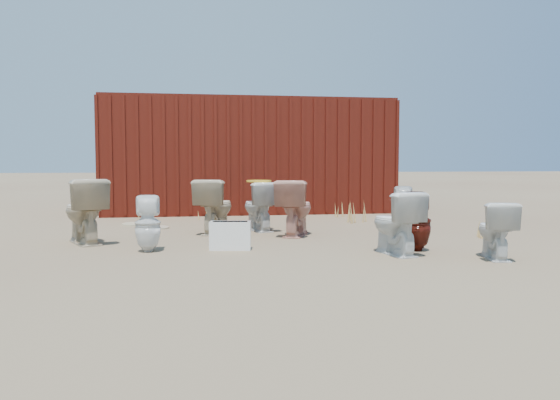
{
  "coord_description": "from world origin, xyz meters",
  "views": [
    {
      "loc": [
        -1.17,
        -6.85,
        1.08
      ],
      "look_at": [
        0.0,
        0.6,
        0.55
      ],
      "focal_mm": 35.0,
      "sensor_mm": 36.0,
      "label": 1
    }
  ],
  "objects": [
    {
      "name": "ground",
      "position": [
        0.0,
        0.0,
        0.0
      ],
      "size": [
        100.0,
        100.0,
        0.0
      ],
      "primitive_type": "plane",
      "color": "brown",
      "rests_on": "ground"
    },
    {
      "name": "loose_lid_far",
      "position": [
        -1.77,
        2.18,
        0.01
      ],
      "size": [
        0.53,
        0.58,
        0.02
      ],
      "primitive_type": "ellipsoid",
      "rotation": [
        0.0,
        0.0,
        0.45
      ],
      "color": "tan",
      "rests_on": "ground"
    },
    {
      "name": "toilet_back_yellowlid",
      "position": [
        -0.18,
        1.6,
        0.38
      ],
      "size": [
        0.59,
        0.83,
        0.77
      ],
      "primitive_type": "imported",
      "rotation": [
        0.0,
        0.0,
        3.38
      ],
      "color": "silver",
      "rests_on": "ground"
    },
    {
      "name": "weed_clump_a",
      "position": [
        -2.04,
        3.16,
        0.14
      ],
      "size": [
        0.36,
        0.36,
        0.28
      ],
      "primitive_type": "cone",
      "color": "tan",
      "rests_on": "ground"
    },
    {
      "name": "toilet_front_c",
      "position": [
        1.13,
        -0.83,
        0.37
      ],
      "size": [
        0.55,
        0.79,
        0.74
      ],
      "primitive_type": "imported",
      "rotation": [
        0.0,
        0.0,
        3.34
      ],
      "color": "white",
      "rests_on": "ground"
    },
    {
      "name": "yellow_lid",
      "position": [
        -0.18,
        1.6,
        0.78
      ],
      "size": [
        0.39,
        0.49,
        0.02
      ],
      "primitive_type": "ellipsoid",
      "color": "gold",
      "rests_on": "toilet_back_yellowlid"
    },
    {
      "name": "loose_lid_near",
      "position": [
        -2.22,
        2.75,
        0.01
      ],
      "size": [
        0.43,
        0.53,
        0.02
      ],
      "primitive_type": "ellipsoid",
      "rotation": [
        0.0,
        0.0,
        -0.1
      ],
      "color": "#C8BC91",
      "rests_on": "ground"
    },
    {
      "name": "weed_clump_e",
      "position": [
        1.67,
        3.5,
        0.14
      ],
      "size": [
        0.34,
        0.34,
        0.28
      ],
      "primitive_type": "cone",
      "color": "tan",
      "rests_on": "ground"
    },
    {
      "name": "toilet_back_beige_left",
      "position": [
        -2.61,
        0.62,
        0.43
      ],
      "size": [
        0.79,
        0.97,
        0.86
      ],
      "primitive_type": "imported",
      "rotation": [
        0.0,
        0.0,
        3.57
      ],
      "color": "#C4B18F",
      "rests_on": "ground"
    },
    {
      "name": "loose_tank",
      "position": [
        -0.74,
        -0.19,
        0.17
      ],
      "size": [
        0.52,
        0.27,
        0.35
      ],
      "primitive_type": "cube",
      "rotation": [
        0.0,
        0.0,
        -0.15
      ],
      "color": "white",
      "rests_on": "ground"
    },
    {
      "name": "weed_clump_b",
      "position": [
        0.52,
        2.23,
        0.14
      ],
      "size": [
        0.32,
        0.32,
        0.28
      ],
      "primitive_type": "cone",
      "color": "tan",
      "rests_on": "ground"
    },
    {
      "name": "shipping_container",
      "position": [
        0.0,
        5.2,
        1.2
      ],
      "size": [
        6.0,
        2.4,
        2.4
      ],
      "primitive_type": "cube",
      "color": "#4A180C",
      "rests_on": "ground"
    },
    {
      "name": "toilet_front_maroon",
      "position": [
        1.49,
        -0.62,
        0.36
      ],
      "size": [
        0.37,
        0.38,
        0.71
      ],
      "primitive_type": "imported",
      "rotation": [
        0.0,
        0.0,
        2.98
      ],
      "color": "#54170E",
      "rests_on": "ground"
    },
    {
      "name": "toilet_back_beige_right",
      "position": [
        -0.87,
        1.37,
        0.41
      ],
      "size": [
        0.71,
        0.91,
        0.82
      ],
      "primitive_type": "imported",
      "rotation": [
        0.0,
        0.0,
        2.78
      ],
      "color": "beige",
      "rests_on": "ground"
    },
    {
      "name": "toilet_back_e",
      "position": [
        2.06,
        1.26,
        0.35
      ],
      "size": [
        0.41,
        0.41,
        0.7
      ],
      "primitive_type": "imported",
      "rotation": [
        0.0,
        0.0,
        2.78
      ],
      "color": "silver",
      "rests_on": "ground"
    },
    {
      "name": "toilet_front_e",
      "position": [
        2.13,
        -1.27,
        0.32
      ],
      "size": [
        0.49,
        0.69,
        0.64
      ],
      "primitive_type": "imported",
      "rotation": [
        0.0,
        0.0,
        2.91
      ],
      "color": "white",
      "rests_on": "ground"
    },
    {
      "name": "weed_clump_f",
      "position": [
        2.9,
        0.31,
        0.12
      ],
      "size": [
        0.28,
        0.28,
        0.24
      ],
      "primitive_type": "cone",
      "color": "tan",
      "rests_on": "ground"
    },
    {
      "name": "toilet_front_pink",
      "position": [
        0.28,
        0.95,
        0.41
      ],
      "size": [
        0.74,
        0.92,
        0.82
      ],
      "primitive_type": "imported",
      "rotation": [
        0.0,
        0.0,
        2.73
      ],
      "color": "tan",
      "rests_on": "ground"
    },
    {
      "name": "weed_clump_d",
      "position": [
        -0.98,
        3.45,
        0.11
      ],
      "size": [
        0.3,
        0.3,
        0.23
      ],
      "primitive_type": "cone",
      "color": "tan",
      "rests_on": "ground"
    },
    {
      "name": "toilet_back_a",
      "position": [
        -1.73,
        -0.19,
        0.34
      ],
      "size": [
        0.32,
        0.33,
        0.68
      ],
      "primitive_type": "imported",
      "rotation": [
        0.0,
        0.0,
        3.2
      ],
      "color": "white",
      "rests_on": "ground"
    },
    {
      "name": "weed_clump_c",
      "position": [
        1.71,
        2.51,
        0.17
      ],
      "size": [
        0.36,
        0.36,
        0.35
      ],
      "primitive_type": "cone",
      "color": "tan",
      "rests_on": "ground"
    }
  ]
}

